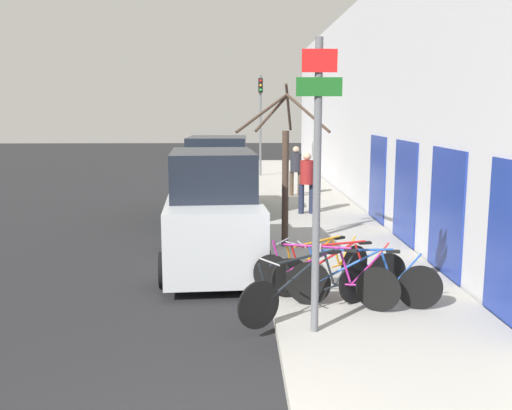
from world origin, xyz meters
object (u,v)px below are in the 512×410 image
(bicycle_2, at_px, (323,278))
(pedestrian_near, at_px, (307,178))
(bicycle_1, at_px, (364,282))
(parked_car_1, at_px, (218,181))
(bicycle_3, at_px, (340,271))
(pedestrian_far, at_px, (296,167))
(bicycle_4, at_px, (322,266))
(street_tree, at_px, (285,171))
(parked_car_0, at_px, (213,215))
(traffic_light, at_px, (260,112))
(bicycle_0, at_px, (310,289))
(signpost, at_px, (317,177))

(bicycle_2, bearing_deg, pedestrian_near, 22.30)
(bicycle_1, distance_m, parked_car_1, 8.62)
(bicycle_3, bearing_deg, pedestrian_far, -11.93)
(bicycle_4, bearing_deg, parked_car_1, -18.35)
(street_tree, bearing_deg, parked_car_1, 110.30)
(bicycle_2, height_order, pedestrian_near, pedestrian_near)
(parked_car_0, xyz_separation_m, parked_car_1, (-0.09, 5.33, 0.01))
(bicycle_1, height_order, bicycle_2, bicycle_2)
(parked_car_1, height_order, pedestrian_near, parked_car_1)
(pedestrian_near, bearing_deg, parked_car_1, -7.34)
(traffic_light, bearing_deg, bicycle_0, -89.92)
(bicycle_0, distance_m, bicycle_4, 1.37)
(pedestrian_near, height_order, pedestrian_far, pedestrian_near)
(bicycle_3, distance_m, parked_car_1, 7.95)
(bicycle_2, relative_size, pedestrian_near, 1.20)
(bicycle_3, relative_size, traffic_light, 0.50)
(signpost, xyz_separation_m, parked_car_1, (-1.61, 9.18, -1.18))
(signpost, height_order, traffic_light, traffic_light)
(bicycle_1, height_order, traffic_light, traffic_light)
(parked_car_0, bearing_deg, traffic_light, 80.24)
(bicycle_0, distance_m, street_tree, 4.46)
(bicycle_4, height_order, pedestrian_far, pedestrian_far)
(pedestrian_near, height_order, traffic_light, traffic_light)
(pedestrian_far, distance_m, street_tree, 7.58)
(parked_car_1, distance_m, traffic_light, 9.88)
(parked_car_0, height_order, pedestrian_far, parked_car_0)
(bicycle_0, relative_size, pedestrian_far, 1.22)
(pedestrian_near, xyz_separation_m, traffic_light, (-0.95, 9.83, 1.86))
(bicycle_3, bearing_deg, parked_car_1, 6.31)
(bicycle_4, bearing_deg, pedestrian_far, -36.99)
(bicycle_0, xyz_separation_m, parked_car_1, (-1.63, 8.57, 0.51))
(bicycle_2, xyz_separation_m, bicycle_3, (0.34, 0.44, -0.02))
(signpost, distance_m, bicycle_2, 2.06)
(street_tree, xyz_separation_m, traffic_light, (0.01, 13.84, 1.22))
(bicycle_2, xyz_separation_m, bicycle_4, (0.10, 0.81, -0.03))
(bicycle_4, distance_m, parked_car_0, 2.76)
(signpost, height_order, bicycle_0, signpost)
(bicycle_4, relative_size, street_tree, 0.51)
(bicycle_1, height_order, pedestrian_near, pedestrian_near)
(bicycle_4, xyz_separation_m, traffic_light, (-0.39, 16.80, 2.52))
(bicycle_2, height_order, bicycle_3, bicycle_2)
(bicycle_3, bearing_deg, street_tree, 0.99)
(bicycle_1, bearing_deg, bicycle_4, 34.65)
(pedestrian_far, bearing_deg, bicycle_4, 103.79)
(signpost, distance_m, pedestrian_near, 9.01)
(bicycle_1, height_order, parked_car_1, parked_car_1)
(pedestrian_far, height_order, traffic_light, traffic_light)
(bicycle_4, relative_size, pedestrian_near, 1.01)
(parked_car_1, bearing_deg, bicycle_3, -72.13)
(bicycle_1, relative_size, pedestrian_near, 1.30)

